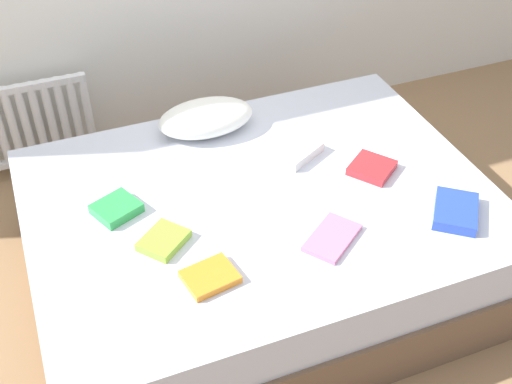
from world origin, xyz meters
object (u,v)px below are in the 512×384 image
textbook_red (372,168)px  textbook_white (299,152)px  textbook_lime (164,240)px  radiator (33,124)px  bed (260,238)px  textbook_orange (210,277)px  textbook_green (116,208)px  textbook_pink (332,238)px  pillow (206,118)px  textbook_blue (456,211)px

textbook_red → textbook_white: size_ratio=0.80×
textbook_lime → radiator: bearing=66.9°
bed → radiator: bearing=125.1°
textbook_white → textbook_orange: size_ratio=1.16×
textbook_white → textbook_orange: bearing=-165.4°
textbook_white → textbook_green: (-0.86, -0.08, -0.00)m
radiator → textbook_red: size_ratio=3.67×
textbook_orange → bed: bearing=36.9°
textbook_pink → textbook_orange: bearing=146.5°
textbook_red → textbook_orange: 0.95m
pillow → textbook_white: bearing=-47.4°
bed → textbook_green: size_ratio=11.63×
textbook_red → textbook_blue: 0.43m
pillow → textbook_red: (0.59, -0.58, -0.05)m
bed → textbook_lime: (-0.46, -0.13, 0.27)m
textbook_red → bed: bearing=140.4°
textbook_blue → textbook_orange: textbook_blue is taller
textbook_pink → textbook_blue: bearing=-42.6°
bed → textbook_green: (-0.59, 0.12, 0.27)m
pillow → radiator: bearing=140.4°
textbook_red → textbook_white: 0.34m
radiator → pillow: bearing=-39.6°
pillow → textbook_lime: size_ratio=2.58×
radiator → textbook_green: radiator is taller
textbook_white → textbook_lime: bearing=175.9°
textbook_lime → textbook_pink: bearing=-58.7°
textbook_green → textbook_pink: bearing=-55.7°
textbook_pink → pillow: bearing=67.5°
textbook_white → textbook_lime: 0.80m
textbook_red → textbook_blue: size_ratio=0.75×
textbook_red → textbook_green: bearing=135.9°
bed → radiator: radiator is taller
radiator → textbook_red: (1.37, -1.23, 0.19)m
textbook_pink → textbook_orange: 0.52m
textbook_pink → textbook_blue: size_ratio=1.05×
radiator → textbook_green: (0.25, -1.08, 0.20)m
radiator → textbook_red: 1.85m
textbook_lime → pillow: bearing=20.5°
radiator → textbook_lime: radiator is taller
bed → textbook_white: (0.27, 0.19, 0.28)m
radiator → textbook_red: bearing=-41.8°
textbook_white → textbook_blue: 0.75m
textbook_red → textbook_orange: textbook_red is taller
pillow → textbook_red: size_ratio=2.64×
bed → textbook_red: 0.59m
textbook_red → textbook_lime: bearing=149.4°
textbook_green → textbook_red: bearing=-31.0°
textbook_orange → textbook_blue: bearing=-12.0°
textbook_green → textbook_blue: size_ratio=0.73×
textbook_red → textbook_orange: bearing=165.2°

